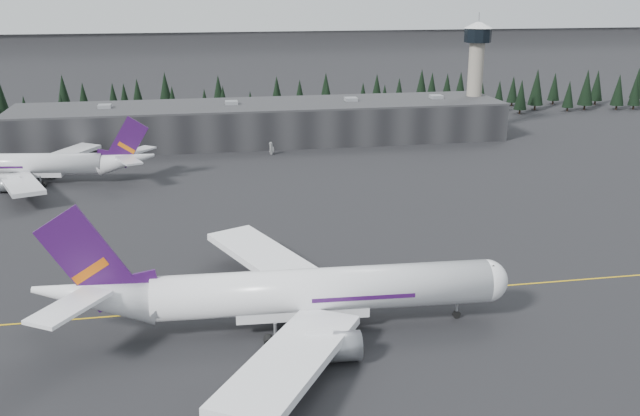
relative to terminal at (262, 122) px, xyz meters
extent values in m
plane|color=black|center=(0.00, -125.00, -6.30)|extent=(1400.00, 1400.00, 0.00)
cube|color=gold|center=(0.00, -127.00, -6.29)|extent=(400.00, 0.40, 0.02)
cube|color=black|center=(0.00, 0.00, -0.30)|extent=(160.00, 30.00, 12.00)
cube|color=#333335|center=(0.00, 0.00, 6.00)|extent=(160.00, 30.00, 0.60)
cylinder|color=gray|center=(75.00, 3.00, 9.70)|extent=(5.20, 5.20, 32.00)
cylinder|color=black|center=(75.00, 3.00, 26.95)|extent=(9.20, 9.20, 4.50)
cone|color=silver|center=(75.00, 3.00, 30.40)|extent=(10.00, 10.00, 2.00)
cube|color=black|center=(0.00, 37.00, 1.20)|extent=(360.00, 20.00, 15.00)
cylinder|color=white|center=(-5.23, -136.37, -0.20)|extent=(51.24, 9.09, 6.65)
sphere|color=white|center=(20.23, -137.59, -0.20)|extent=(6.65, 6.65, 6.65)
cone|color=white|center=(-38.44, -134.77, 0.79)|extent=(18.92, 7.54, 9.63)
cube|color=white|center=(-11.05, -118.89, -1.98)|extent=(21.26, 31.87, 2.84)
cylinder|color=#9C9EA4|center=(-4.70, -125.30, -3.86)|extent=(7.40, 4.55, 4.21)
cube|color=white|center=(-12.70, -153.21, -1.98)|extent=(23.50, 31.22, 2.84)
cylinder|color=#9C9EA4|center=(-5.76, -147.44, -3.86)|extent=(7.40, 4.55, 4.21)
cube|color=#330F49|center=(-39.00, -134.74, 6.45)|extent=(14.05, 1.23, 16.51)
cube|color=#CC560C|center=(-38.77, -134.75, 4.78)|extent=(5.43, 0.88, 4.06)
cube|color=white|center=(-40.34, -128.02, 2.34)|extent=(10.02, 13.12, 0.55)
cube|color=white|center=(-40.98, -141.31, 2.34)|extent=(10.79, 12.95, 0.55)
cylinder|color=black|center=(15.80, -137.38, -4.64)|extent=(0.55, 0.55, 3.32)
cylinder|color=black|center=(-12.74, -131.01, -4.64)|extent=(0.55, 0.55, 3.32)
cylinder|color=black|center=(-13.22, -140.98, -4.64)|extent=(0.55, 0.55, 3.32)
cylinder|color=silver|center=(-68.22, -40.87, -1.18)|extent=(43.20, 11.89, 5.59)
cone|color=silver|center=(-40.59, -45.02, -0.34)|extent=(16.30, 7.85, 8.09)
cube|color=silver|center=(-64.84, -55.98, -2.67)|extent=(15.72, 27.09, 2.39)
cylinder|color=gray|center=(-69.61, -50.08, -4.25)|extent=(6.51, 4.40, 3.54)
cube|color=silver|center=(-60.55, -27.43, -2.67)|extent=(21.52, 25.41, 2.39)
cylinder|color=gray|center=(-66.84, -31.66, -4.25)|extent=(6.51, 4.40, 3.54)
cube|color=#2F0E42|center=(-40.13, -45.09, 4.41)|extent=(11.74, 2.21, 13.87)
cube|color=#C35D0B|center=(-40.31, -45.06, 3.01)|extent=(4.57, 1.19, 3.42)
cube|color=silver|center=(-39.58, -50.82, 0.97)|extent=(7.65, 11.07, 0.47)
cube|color=silver|center=(-37.92, -39.77, 0.97)|extent=(9.66, 10.63, 0.47)
cylinder|color=black|center=(-62.40, -45.99, -4.90)|extent=(0.47, 0.47, 2.79)
cylinder|color=black|center=(-61.15, -37.70, -4.90)|extent=(0.47, 0.47, 2.79)
imported|color=silver|center=(-49.49, -29.46, -5.62)|extent=(3.33, 5.31, 1.37)
imported|color=silver|center=(0.62, -20.24, -5.63)|extent=(4.14, 2.14, 1.35)
camera|label=1|loc=(-23.71, -233.25, 43.75)|focal=40.00mm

